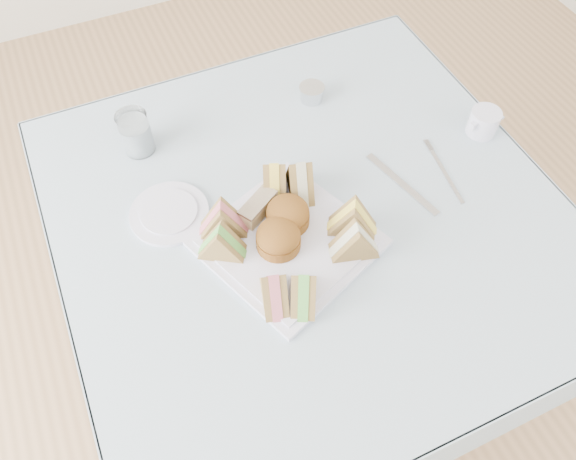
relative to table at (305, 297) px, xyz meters
name	(u,v)px	position (x,y,z in m)	size (l,w,h in m)	color
floor	(302,352)	(0.00, 0.00, -0.37)	(4.00, 4.00, 0.00)	#9E7751
table	(305,297)	(0.00, 0.00, 0.00)	(0.90, 0.90, 0.74)	brown
tablecloth	(310,212)	(0.00, 0.00, 0.37)	(1.02, 1.02, 0.01)	#93B0CB
serving_plate	(288,243)	(-0.08, -0.06, 0.38)	(0.29, 0.29, 0.01)	silver
sandwich_fl_a	(274,287)	(-0.15, -0.16, 0.43)	(0.09, 0.04, 0.08)	olive
sandwich_fl_b	(303,287)	(-0.10, -0.18, 0.43)	(0.09, 0.04, 0.08)	olive
sandwich_fr_a	(353,217)	(0.05, -0.08, 0.43)	(0.10, 0.05, 0.09)	olive
sandwich_fr_b	(355,240)	(0.03, -0.13, 0.43)	(0.10, 0.04, 0.09)	olive
sandwich_bl_a	(221,241)	(-0.20, -0.03, 0.43)	(0.09, 0.04, 0.08)	olive
sandwich_bl_b	(223,218)	(-0.18, 0.02, 0.43)	(0.10, 0.04, 0.09)	olive
sandwich_br_a	(300,177)	(0.00, 0.05, 0.43)	(0.10, 0.05, 0.09)	olive
sandwich_br_b	(275,178)	(-0.05, 0.07, 0.43)	(0.10, 0.05, 0.09)	olive
scone_left	(278,237)	(-0.10, -0.06, 0.42)	(0.09, 0.09, 0.06)	brown
scone_right	(288,214)	(-0.06, -0.02, 0.42)	(0.09, 0.09, 0.06)	brown
pastry_slice	(258,208)	(-0.10, 0.03, 0.41)	(0.09, 0.04, 0.04)	beige
side_plate	(169,213)	(-0.27, 0.11, 0.38)	(0.16, 0.16, 0.01)	silver
water_glass	(136,133)	(-0.27, 0.31, 0.43)	(0.07, 0.07, 0.10)	white
tea_strainer	(312,94)	(0.15, 0.30, 0.39)	(0.06, 0.06, 0.03)	silver
knife	(402,184)	(0.21, -0.02, 0.38)	(0.02, 0.21, 0.00)	silver
fork	(447,176)	(0.31, -0.04, 0.38)	(0.01, 0.16, 0.00)	silver
creamer_jug	(484,122)	(0.46, 0.05, 0.41)	(0.07, 0.07, 0.06)	silver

